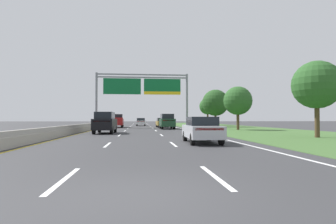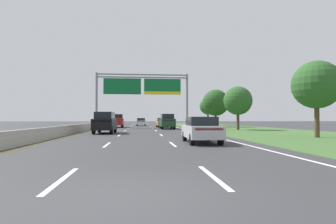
# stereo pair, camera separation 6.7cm
# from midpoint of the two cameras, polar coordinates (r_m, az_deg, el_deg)

# --- Properties ---
(ground_plane) EXTENTS (220.00, 220.00, 0.00)m
(ground_plane) POSITION_cam_midpoint_polar(r_m,az_deg,el_deg) (40.52, -5.54, -3.40)
(ground_plane) COLOR #333335
(lane_striping) EXTENTS (11.96, 106.00, 0.01)m
(lane_striping) POSITION_cam_midpoint_polar(r_m,az_deg,el_deg) (40.07, -5.54, -3.42)
(lane_striping) COLOR white
(lane_striping) RESTS_ON ground
(grass_verge_right) EXTENTS (14.00, 110.00, 0.02)m
(grass_verge_right) POSITION_cam_midpoint_polar(r_m,az_deg,el_deg) (42.86, 13.49, -3.25)
(grass_verge_right) COLOR #3D602D
(grass_verge_right) RESTS_ON ground
(median_barrier_concrete) EXTENTS (0.60, 110.00, 0.85)m
(median_barrier_concrete) POSITION_cam_midpoint_polar(r_m,az_deg,el_deg) (41.05, -14.80, -2.85)
(median_barrier_concrete) COLOR #A8A399
(median_barrier_concrete) RESTS_ON ground
(overhead_sign_gantry) EXTENTS (15.06, 0.42, 8.87)m
(overhead_sign_gantry) POSITION_cam_midpoint_polar(r_m,az_deg,el_deg) (46.10, -5.15, 4.70)
(overhead_sign_gantry) COLOR gray
(overhead_sign_gantry) RESTS_ON ground
(pickup_truck_red) EXTENTS (2.14, 5.45, 2.20)m
(pickup_truck_red) POSITION_cam_midpoint_polar(r_m,az_deg,el_deg) (47.28, -10.21, -1.79)
(pickup_truck_red) COLOR maroon
(pickup_truck_red) RESTS_ON ground
(car_white_centre_lane_sedan) EXTENTS (1.85, 4.41, 1.57)m
(car_white_centre_lane_sedan) POSITION_cam_midpoint_polar(r_m,az_deg,el_deg) (57.31, -5.44, -1.98)
(car_white_centre_lane_sedan) COLOR silver
(car_white_centre_lane_sedan) RESTS_ON ground
(car_black_left_lane_suv) EXTENTS (1.99, 4.74, 2.11)m
(car_black_left_lane_suv) POSITION_cam_midpoint_polar(r_m,az_deg,el_deg) (28.60, -12.57, -2.04)
(car_black_left_lane_suv) COLOR black
(car_black_left_lane_suv) RESTS_ON ground
(car_gold_right_lane_sedan) EXTENTS (1.91, 4.44, 1.57)m
(car_gold_right_lane_sedan) POSITION_cam_midpoint_polar(r_m,az_deg,el_deg) (47.46, -1.15, -2.12)
(car_gold_right_lane_sedan) COLOR #A38438
(car_gold_right_lane_sedan) RESTS_ON ground
(car_darkgreen_right_lane_suv) EXTENTS (1.94, 4.71, 2.11)m
(car_darkgreen_right_lane_suv) POSITION_cam_midpoint_polar(r_m,az_deg,el_deg) (39.57, -0.15, -1.87)
(car_darkgreen_right_lane_suv) COLOR #193D23
(car_darkgreen_right_lane_suv) RESTS_ON ground
(car_silver_right_lane_sedan) EXTENTS (1.91, 4.44, 1.57)m
(car_silver_right_lane_sedan) POSITION_cam_midpoint_polar(r_m,az_deg,el_deg) (17.10, 6.83, -3.50)
(car_silver_right_lane_sedan) COLOR #B2B5BA
(car_silver_right_lane_sedan) RESTS_ON ground
(roadside_tree_near) EXTENTS (3.69, 3.69, 5.92)m
(roadside_tree_near) POSITION_cam_midpoint_polar(r_m,az_deg,el_deg) (24.58, 27.94, 4.87)
(roadside_tree_near) COLOR #4C3823
(roadside_tree_near) RESTS_ON ground
(roadside_tree_mid) EXTENTS (3.70, 3.70, 5.63)m
(roadside_tree_mid) POSITION_cam_midpoint_polar(r_m,az_deg,el_deg) (37.49, 14.02, 2.22)
(roadside_tree_mid) COLOR #4C3823
(roadside_tree_mid) RESTS_ON ground
(roadside_tree_far) EXTENTS (4.68, 4.68, 6.63)m
(roadside_tree_far) POSITION_cam_midpoint_polar(r_m,az_deg,el_deg) (50.69, 9.67, 1.86)
(roadside_tree_far) COLOR #4C3823
(roadside_tree_far) RESTS_ON ground
(roadside_tree_distant) EXTENTS (3.67, 3.67, 6.02)m
(roadside_tree_distant) POSITION_cam_midpoint_polar(r_m,az_deg,el_deg) (62.60, 8.12, 1.15)
(roadside_tree_distant) COLOR #4C3823
(roadside_tree_distant) RESTS_ON ground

